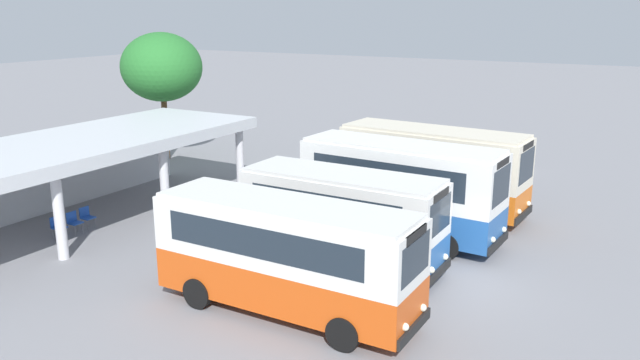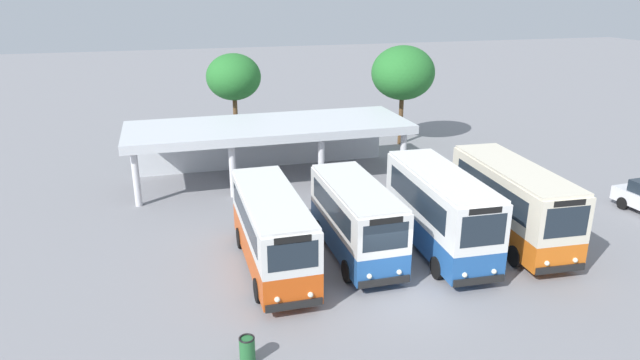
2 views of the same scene
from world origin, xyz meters
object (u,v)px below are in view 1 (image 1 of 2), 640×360
object	(u,v)px
city_bus_second_in_row	(342,216)
city_bus_middle_cream	(401,187)
parked_car_flank	(482,152)
waiting_chair_end_by_column	(58,226)
city_bus_fourth_amber	(432,167)
waiting_chair_middle_seat	(86,216)
city_bus_nearest_orange	(286,253)
waiting_chair_second_from_end	(74,221)

from	to	relation	value
city_bus_second_in_row	city_bus_middle_cream	world-z (taller)	city_bus_middle_cream
city_bus_second_in_row	parked_car_flank	world-z (taller)	city_bus_second_in_row
parked_car_flank	waiting_chair_end_by_column	xyz separation A→B (m)	(-18.80, 10.26, -0.31)
city_bus_fourth_amber	waiting_chair_middle_seat	bearing A→B (deg)	129.26
waiting_chair_end_by_column	waiting_chair_middle_seat	distance (m)	1.31
city_bus_fourth_amber	waiting_chair_middle_seat	xyz separation A→B (m)	(-8.74, 10.69, -1.40)
city_bus_nearest_orange	parked_car_flank	xyz separation A→B (m)	(19.53, 0.21, -0.95)
city_bus_second_in_row	waiting_chair_second_from_end	size ratio (longest dim) A/B	7.75
city_bus_second_in_row	city_bus_nearest_orange	bearing A→B (deg)	-177.12
waiting_chair_end_by_column	city_bus_nearest_orange	bearing A→B (deg)	-94.03
waiting_chair_end_by_column	city_bus_fourth_amber	bearing A→B (deg)	-46.72
parked_car_flank	waiting_chair_middle_seat	world-z (taller)	parked_car_flank
city_bus_nearest_orange	city_bus_middle_cream	world-z (taller)	city_bus_middle_cream
parked_car_flank	waiting_chair_second_from_end	world-z (taller)	parked_car_flank
parked_car_flank	waiting_chair_second_from_end	xyz separation A→B (m)	(-18.14, 10.21, -0.31)
parked_car_flank	waiting_chair_second_from_end	distance (m)	20.82
city_bus_second_in_row	city_bus_fourth_amber	size ratio (longest dim) A/B	0.85
city_bus_middle_cream	city_bus_fourth_amber	bearing A→B (deg)	1.68
city_bus_middle_cream	waiting_chair_second_from_end	bearing A→B (deg)	118.40
waiting_chair_second_from_end	waiting_chair_middle_seat	xyz separation A→B (m)	(0.66, 0.08, 0.00)
city_bus_nearest_orange	waiting_chair_middle_seat	size ratio (longest dim) A/B	8.87
city_bus_second_in_row	city_bus_fourth_amber	bearing A→B (deg)	-3.00
city_bus_fourth_amber	waiting_chair_end_by_column	distance (m)	14.73
city_bus_fourth_amber	waiting_chair_second_from_end	world-z (taller)	city_bus_fourth_amber
parked_car_flank	waiting_chair_middle_seat	bearing A→B (deg)	149.54
city_bus_second_in_row	waiting_chair_end_by_column	size ratio (longest dim) A/B	7.75
city_bus_nearest_orange	city_bus_middle_cream	bearing A→B (deg)	-2.40
waiting_chair_middle_seat	city_bus_nearest_orange	bearing A→B (deg)	-101.06
city_bus_middle_cream	waiting_chair_middle_seat	bearing A→B (deg)	115.46
city_bus_second_in_row	parked_car_flank	distance (m)	15.97
city_bus_second_in_row	waiting_chair_end_by_column	world-z (taller)	city_bus_second_in_row
city_bus_fourth_amber	parked_car_flank	distance (m)	8.82
city_bus_second_in_row	waiting_chair_second_from_end	distance (m)	10.55
waiting_chair_end_by_column	waiting_chair_second_from_end	size ratio (longest dim) A/B	1.00
city_bus_nearest_orange	city_bus_second_in_row	bearing A→B (deg)	2.88
parked_car_flank	city_bus_nearest_orange	bearing A→B (deg)	-179.37
city_bus_middle_cream	city_bus_nearest_orange	bearing A→B (deg)	177.60
waiting_chair_second_from_end	waiting_chair_middle_seat	size ratio (longest dim) A/B	1.00
city_bus_nearest_orange	city_bus_second_in_row	xyz separation A→B (m)	(3.60, 0.18, -0.01)
city_bus_fourth_amber	waiting_chair_middle_seat	distance (m)	13.88
city_bus_fourth_amber	parked_car_flank	xyz separation A→B (m)	(8.74, 0.41, -1.09)
city_bus_nearest_orange	waiting_chair_middle_seat	bearing A→B (deg)	78.94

